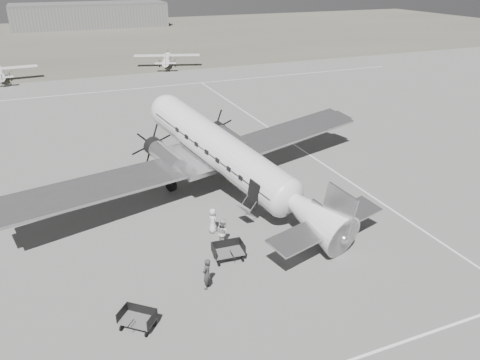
% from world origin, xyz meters
% --- Properties ---
extents(ground, '(260.00, 260.00, 0.00)m').
position_xyz_m(ground, '(0.00, 0.00, 0.00)').
color(ground, slate).
rests_on(ground, ground).
extents(taxi_line_right, '(0.15, 80.00, 0.01)m').
position_xyz_m(taxi_line_right, '(12.00, 0.00, 0.01)').
color(taxi_line_right, silver).
rests_on(taxi_line_right, ground).
extents(taxi_line_horizon, '(90.00, 0.15, 0.01)m').
position_xyz_m(taxi_line_horizon, '(0.00, 40.00, 0.01)').
color(taxi_line_horizon, silver).
rests_on(taxi_line_horizon, ground).
extents(grass_infield, '(260.00, 90.00, 0.01)m').
position_xyz_m(grass_infield, '(0.00, 95.00, 0.00)').
color(grass_infield, '#5C594D').
rests_on(grass_infield, ground).
extents(hangar_main, '(42.00, 14.00, 6.60)m').
position_xyz_m(hangar_main, '(5.00, 120.00, 3.30)').
color(hangar_main, slate).
rests_on(hangar_main, ground).
extents(dc3_airliner, '(36.74, 30.34, 6.03)m').
position_xyz_m(dc3_airliner, '(2.13, 2.98, 3.02)').
color(dc3_airliner, '#B7B7BA').
rests_on(dc3_airliner, ground).
extents(light_plane_left, '(11.60, 9.73, 2.26)m').
position_xyz_m(light_plane_left, '(-15.56, 52.02, 1.13)').
color(light_plane_left, silver).
rests_on(light_plane_left, ground).
extents(light_plane_right, '(13.53, 12.15, 2.34)m').
position_xyz_m(light_plane_right, '(10.31, 53.52, 1.17)').
color(light_plane_right, silver).
rests_on(light_plane_right, ground).
extents(baggage_cart_near, '(1.98, 1.46, 1.07)m').
position_xyz_m(baggage_cart_near, '(-0.96, -4.73, 0.54)').
color(baggage_cart_near, '#535353').
rests_on(baggage_cart_near, ground).
extents(baggage_cart_far, '(2.12, 2.06, 0.98)m').
position_xyz_m(baggage_cart_far, '(-7.00, -8.44, 0.49)').
color(baggage_cart_far, '#535353').
rests_on(baggage_cart_far, ground).
extents(ground_crew, '(0.78, 0.76, 1.81)m').
position_xyz_m(ground_crew, '(-2.97, -6.80, 0.90)').
color(ground_crew, '#313131').
rests_on(ground_crew, ground).
extents(ramp_agent, '(0.75, 0.94, 1.87)m').
position_xyz_m(ramp_agent, '(-0.68, -3.21, 0.94)').
color(ramp_agent, '#BABAB7').
rests_on(ramp_agent, ground).
extents(passenger, '(0.65, 0.89, 1.68)m').
position_xyz_m(passenger, '(-0.74, -1.41, 0.84)').
color(passenger, silver).
rests_on(passenger, ground).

